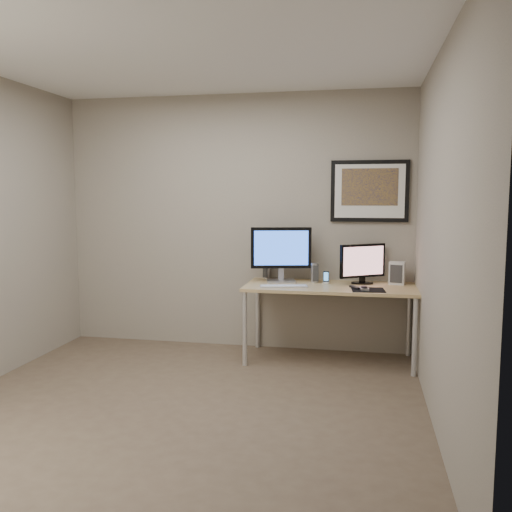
{
  "coord_description": "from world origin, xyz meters",
  "views": [
    {
      "loc": [
        1.3,
        -3.75,
        1.59
      ],
      "look_at": [
        0.33,
        1.1,
        1.02
      ],
      "focal_mm": 38.0,
      "sensor_mm": 36.0,
      "label": 1
    }
  ],
  "objects_px": {
    "framed_art": "(370,191)",
    "monitor_tv": "(363,263)",
    "monitor_large": "(281,252)",
    "keyboard": "(284,286)",
    "desk": "(330,292)",
    "fan_unit": "(397,273)",
    "speaker_right": "(315,273)",
    "speaker_left": "(267,270)",
    "phone_dock": "(326,277)"
  },
  "relations": [
    {
      "from": "framed_art",
      "to": "speaker_left",
      "type": "height_order",
      "value": "framed_art"
    },
    {
      "from": "desk",
      "to": "speaker_left",
      "type": "relative_size",
      "value": 9.19
    },
    {
      "from": "fan_unit",
      "to": "desk",
      "type": "bearing_deg",
      "value": -151.38
    },
    {
      "from": "monitor_tv",
      "to": "speaker_right",
      "type": "bearing_deg",
      "value": 146.29
    },
    {
      "from": "monitor_tv",
      "to": "monitor_large",
      "type": "bearing_deg",
      "value": 148.93
    },
    {
      "from": "keyboard",
      "to": "desk",
      "type": "bearing_deg",
      "value": 9.44
    },
    {
      "from": "desk",
      "to": "framed_art",
      "type": "distance_m",
      "value": 1.07
    },
    {
      "from": "framed_art",
      "to": "phone_dock",
      "type": "xyz_separation_m",
      "value": [
        -0.4,
        -0.21,
        -0.83
      ]
    },
    {
      "from": "monitor_tv",
      "to": "fan_unit",
      "type": "bearing_deg",
      "value": -27.51
    },
    {
      "from": "framed_art",
      "to": "phone_dock",
      "type": "height_order",
      "value": "framed_art"
    },
    {
      "from": "keyboard",
      "to": "monitor_tv",
      "type": "bearing_deg",
      "value": 11.64
    },
    {
      "from": "speaker_left",
      "to": "phone_dock",
      "type": "relative_size",
      "value": 1.45
    },
    {
      "from": "monitor_tv",
      "to": "speaker_right",
      "type": "distance_m",
      "value": 0.47
    },
    {
      "from": "monitor_large",
      "to": "speaker_left",
      "type": "xyz_separation_m",
      "value": [
        -0.17,
        0.19,
        -0.21
      ]
    },
    {
      "from": "speaker_left",
      "to": "keyboard",
      "type": "relative_size",
      "value": 0.39
    },
    {
      "from": "monitor_tv",
      "to": "speaker_left",
      "type": "height_order",
      "value": "monitor_tv"
    },
    {
      "from": "desk",
      "to": "fan_unit",
      "type": "bearing_deg",
      "value": 16.81
    },
    {
      "from": "desk",
      "to": "monitor_large",
      "type": "height_order",
      "value": "monitor_large"
    },
    {
      "from": "framed_art",
      "to": "fan_unit",
      "type": "relative_size",
      "value": 3.44
    },
    {
      "from": "desk",
      "to": "keyboard",
      "type": "height_order",
      "value": "keyboard"
    },
    {
      "from": "desk",
      "to": "monitor_large",
      "type": "bearing_deg",
      "value": 167.07
    },
    {
      "from": "monitor_tv",
      "to": "fan_unit",
      "type": "relative_size",
      "value": 1.95
    },
    {
      "from": "desk",
      "to": "monitor_large",
      "type": "relative_size",
      "value": 2.73
    },
    {
      "from": "desk",
      "to": "speaker_right",
      "type": "xyz_separation_m",
      "value": [
        -0.16,
        0.15,
        0.16
      ]
    },
    {
      "from": "desk",
      "to": "fan_unit",
      "type": "relative_size",
      "value": 7.34
    },
    {
      "from": "framed_art",
      "to": "monitor_large",
      "type": "distance_m",
      "value": 1.05
    },
    {
      "from": "speaker_right",
      "to": "monitor_tv",
      "type": "bearing_deg",
      "value": -18.29
    },
    {
      "from": "desk",
      "to": "phone_dock",
      "type": "bearing_deg",
      "value": 110.04
    },
    {
      "from": "monitor_large",
      "to": "keyboard",
      "type": "xyz_separation_m",
      "value": [
        0.07,
        -0.28,
        -0.29
      ]
    },
    {
      "from": "desk",
      "to": "keyboard",
      "type": "xyz_separation_m",
      "value": [
        -0.42,
        -0.17,
        0.07
      ]
    },
    {
      "from": "monitor_large",
      "to": "fan_unit",
      "type": "relative_size",
      "value": 2.68
    },
    {
      "from": "desk",
      "to": "monitor_tv",
      "type": "distance_m",
      "value": 0.43
    },
    {
      "from": "framed_art",
      "to": "monitor_tv",
      "type": "relative_size",
      "value": 1.77
    },
    {
      "from": "phone_dock",
      "to": "desk",
      "type": "bearing_deg",
      "value": -63.59
    },
    {
      "from": "framed_art",
      "to": "fan_unit",
      "type": "xyz_separation_m",
      "value": [
        0.27,
        -0.14,
        -0.78
      ]
    },
    {
      "from": "framed_art",
      "to": "speaker_right",
      "type": "bearing_deg",
      "value": -160.33
    },
    {
      "from": "desk",
      "to": "monitor_tv",
      "type": "relative_size",
      "value": 3.77
    },
    {
      "from": "speaker_left",
      "to": "phone_dock",
      "type": "height_order",
      "value": "speaker_left"
    },
    {
      "from": "monitor_tv",
      "to": "speaker_right",
      "type": "xyz_separation_m",
      "value": [
        -0.46,
        -0.0,
        -0.11
      ]
    },
    {
      "from": "framed_art",
      "to": "speaker_right",
      "type": "xyz_separation_m",
      "value": [
        -0.51,
        -0.18,
        -0.8
      ]
    },
    {
      "from": "monitor_tv",
      "to": "keyboard",
      "type": "height_order",
      "value": "monitor_tv"
    },
    {
      "from": "fan_unit",
      "to": "speaker_left",
      "type": "bearing_deg",
      "value": -173.03
    },
    {
      "from": "desk",
      "to": "speaker_right",
      "type": "relative_size",
      "value": 8.41
    },
    {
      "from": "framed_art",
      "to": "fan_unit",
      "type": "distance_m",
      "value": 0.84
    },
    {
      "from": "keyboard",
      "to": "fan_unit",
      "type": "xyz_separation_m",
      "value": [
        1.04,
        0.36,
        0.1
      ]
    },
    {
      "from": "framed_art",
      "to": "monitor_large",
      "type": "height_order",
      "value": "framed_art"
    },
    {
      "from": "monitor_large",
      "to": "phone_dock",
      "type": "bearing_deg",
      "value": -11.69
    },
    {
      "from": "speaker_left",
      "to": "monitor_large",
      "type": "bearing_deg",
      "value": -27.59
    },
    {
      "from": "monitor_tv",
      "to": "fan_unit",
      "type": "xyz_separation_m",
      "value": [
        0.33,
        0.04,
        -0.1
      ]
    },
    {
      "from": "desk",
      "to": "monitor_large",
      "type": "xyz_separation_m",
      "value": [
        -0.49,
        0.11,
        0.36
      ]
    }
  ]
}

